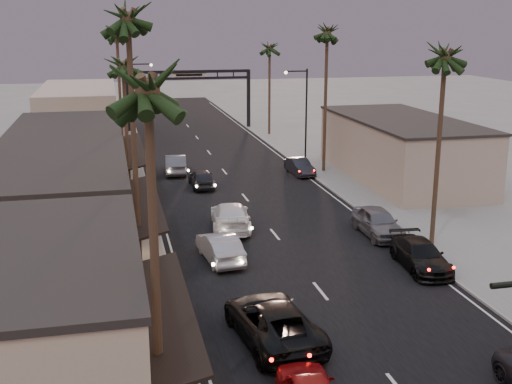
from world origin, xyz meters
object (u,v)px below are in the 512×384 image
oncoming_pickup (273,321)px  arch (189,85)px  palm_lb (127,10)px  curbside_black (421,255)px  palm_ld (116,27)px  palm_rb (327,28)px  streetlight_right (303,111)px  oncoming_silver (220,247)px  palm_lc (123,59)px  streetlight_left (137,99)px  palm_ra (446,49)px  palm_rc (270,44)px  palm_la (147,75)px  palm_far (116,34)px

oncoming_pickup → arch: bearing=-100.2°
palm_lb → curbside_black: bearing=-4.9°
palm_lb → palm_ld: bearing=90.0°
palm_lb → palm_rb: 27.94m
streetlight_right → oncoming_silver: (-11.03, -20.71, -4.55)m
palm_lc → curbside_black: size_ratio=2.37×
streetlight_left → oncoming_pickup: size_ratio=1.45×
palm_ld → palm_ra: (17.20, -31.00, -0.97)m
palm_lc → palm_ld: palm_ld is taller
palm_ra → palm_rc: bearing=90.0°
palm_lc → palm_la: bearing=-90.0°
streetlight_left → palm_lc: size_ratio=0.74×
palm_rc → oncoming_silver: 42.80m
oncoming_pickup → palm_lb: bearing=-62.0°
palm_la → palm_rb: palm_rb is taller
oncoming_pickup → curbside_black: (9.76, 6.07, -0.12)m
streetlight_left → streetlight_right: bearing=-43.2°
arch → palm_rb: (8.60, -26.00, 6.88)m
arch → palm_rc: size_ratio=1.25×
streetlight_right → curbside_black: bearing=-91.7°
arch → streetlight_right: streetlight_right is taller
palm_la → palm_rc: palm_la is taller
palm_rb → oncoming_silver: (-12.71, -19.71, -11.63)m
palm_la → palm_ra: same height
palm_rb → curbside_black: 26.15m
streetlight_left → curbside_black: size_ratio=1.75×
curbside_black → palm_la: bearing=-137.5°
palm_ra → oncoming_pickup: (-12.16, -9.35, -10.58)m
arch → oncoming_silver: arch is taller
palm_ld → palm_far: palm_ld is taller
oncoming_pickup → oncoming_silver: bearing=-93.2°
palm_far → palm_rb: bearing=-63.6°
palm_la → curbside_black: (14.80, 11.72, -10.70)m
palm_rc → oncoming_pickup: palm_rc is taller
arch → palm_ra: (8.60, -46.00, 5.91)m
arch → palm_ld: (-8.60, -15.00, 6.88)m
palm_lc → palm_ra: (17.20, -12.00, 0.97)m
palm_lb → palm_lc: bearing=90.0°
oncoming_pickup → palm_ra: bearing=-148.9°
palm_far → oncoming_pickup: bearing=-85.7°
palm_la → palm_lc: size_ratio=1.08×
palm_la → palm_lc: palm_la is taller
palm_rc → palm_rb: bearing=-90.0°
palm_lb → palm_ra: bearing=6.6°
streetlight_right → palm_far: 36.85m
palm_rc → palm_far: 21.97m
palm_far → palm_lb: bearing=-90.3°
streetlight_left → palm_ld: palm_ld is taller
arch → curbside_black: size_ratio=2.95×
arch → palm_lc: 35.41m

